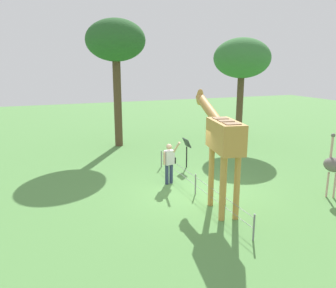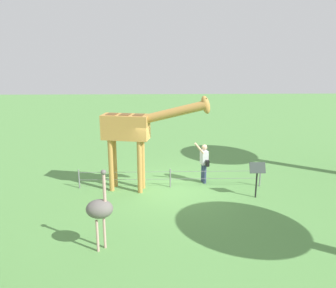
{
  "view_description": "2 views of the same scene",
  "coord_description": "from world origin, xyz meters",
  "views": [
    {
      "loc": [
        -10.26,
        5.13,
        4.56
      ],
      "look_at": [
        0.39,
        0.97,
        1.83
      ],
      "focal_mm": 36.33,
      "sensor_mm": 36.0,
      "label": 1
    },
    {
      "loc": [
        -0.44,
        -12.19,
        5.09
      ],
      "look_at": [
        -0.08,
        0.16,
        1.72
      ],
      "focal_mm": 36.26,
      "sensor_mm": 36.0,
      "label": 2
    }
  ],
  "objects": [
    {
      "name": "giraffe",
      "position": [
        -1.3,
        -0.14,
        2.33
      ],
      "size": [
        3.97,
        1.22,
        3.67
      ],
      "color": "#BC8942",
      "rests_on": "ground_plane"
    },
    {
      "name": "info_sign",
      "position": [
        3.05,
        -0.96,
        0.95
      ],
      "size": [
        0.56,
        0.21,
        1.32
      ],
      "color": "black",
      "rests_on": "ground_plane"
    },
    {
      "name": "wire_fence",
      "position": [
        0.0,
        0.07,
        0.4
      ],
      "size": [
        7.05,
        0.05,
        0.75
      ],
      "color": "slate",
      "rests_on": "ground_plane"
    },
    {
      "name": "ostrich",
      "position": [
        -1.97,
        -4.17,
        1.18
      ],
      "size": [
        0.7,
        0.56,
        2.25
      ],
      "color": "#CC9E93",
      "rests_on": "ground_plane"
    },
    {
      "name": "tree_east",
      "position": [
        6.71,
        -6.01,
        4.77
      ],
      "size": [
        3.22,
        3.22,
        5.97
      ],
      "color": "brown",
      "rests_on": "ground_plane"
    },
    {
      "name": "tree_northeast",
      "position": [
        8.21,
        0.9,
        5.62
      ],
      "size": [
        3.18,
        3.18,
        6.86
      ],
      "color": "brown",
      "rests_on": "ground_plane"
    },
    {
      "name": "visitor",
      "position": [
        1.35,
        0.54,
        0.9
      ],
      "size": [
        0.62,
        0.57,
        1.73
      ],
      "color": "navy",
      "rests_on": "ground_plane"
    },
    {
      "name": "ground_plane",
      "position": [
        0.0,
        0.0,
        0.0
      ],
      "size": [
        60.0,
        60.0,
        0.0
      ],
      "primitive_type": "plane",
      "color": "#568E47"
    }
  ]
}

